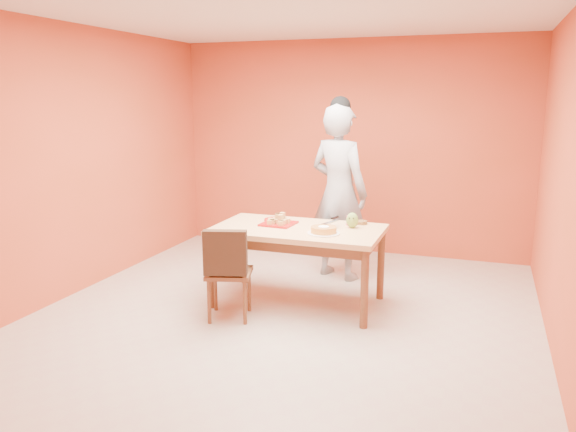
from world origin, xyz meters
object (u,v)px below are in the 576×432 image
(dining_table, at_px, (298,237))
(pastry_platter, at_px, (278,224))
(egg_ornament, at_px, (352,220))
(dining_chair, at_px, (228,271))
(red_dinner_plate, at_px, (276,220))
(magenta_glass, at_px, (350,221))
(checker_tin, at_px, (362,222))
(person, at_px, (339,193))
(sponge_cake, at_px, (324,230))

(dining_table, xyz_separation_m, pastry_platter, (-0.22, 0.06, 0.10))
(dining_table, xyz_separation_m, egg_ornament, (0.49, 0.16, 0.17))
(dining_chair, xyz_separation_m, red_dinner_plate, (0.16, 0.81, 0.32))
(dining_chair, bearing_deg, magenta_glass, 26.23)
(dining_chair, bearing_deg, egg_ornament, 21.02)
(dining_chair, distance_m, egg_ornament, 1.27)
(egg_ornament, relative_size, checker_tin, 1.32)
(person, height_order, egg_ornament, person)
(dining_chair, relative_size, sponge_cake, 3.68)
(dining_chair, xyz_separation_m, pastry_platter, (0.25, 0.63, 0.32))
(dining_table, xyz_separation_m, sponge_cake, (0.30, -0.16, 0.13))
(pastry_platter, xyz_separation_m, checker_tin, (0.76, 0.29, 0.01))
(pastry_platter, relative_size, checker_tin, 2.76)
(checker_tin, bearing_deg, dining_table, -147.18)
(pastry_platter, relative_size, red_dinner_plate, 1.27)
(checker_tin, bearing_deg, dining_chair, -137.61)
(dining_table, relative_size, sponge_cake, 6.80)
(dining_chair, xyz_separation_m, sponge_cake, (0.77, 0.41, 0.35))
(pastry_platter, xyz_separation_m, sponge_cake, (0.52, -0.22, 0.03))
(person, height_order, sponge_cake, person)
(person, height_order, magenta_glass, person)
(red_dinner_plate, xyz_separation_m, checker_tin, (0.85, 0.12, 0.01))
(dining_chair, distance_m, checker_tin, 1.41)
(pastry_platter, distance_m, checker_tin, 0.82)
(pastry_platter, height_order, magenta_glass, magenta_glass)
(pastry_platter, bearing_deg, red_dinner_plate, 117.30)
(sponge_cake, height_order, egg_ornament, egg_ornament)
(pastry_platter, height_order, sponge_cake, sponge_cake)
(egg_ornament, bearing_deg, red_dinner_plate, 151.23)
(red_dinner_plate, xyz_separation_m, egg_ornament, (0.80, -0.07, 0.07))
(dining_table, xyz_separation_m, checker_tin, (0.54, 0.35, 0.11))
(dining_table, height_order, egg_ornament, egg_ornament)
(dining_chair, height_order, person, person)
(magenta_glass, xyz_separation_m, checker_tin, (0.10, 0.08, -0.03))
(egg_ornament, bearing_deg, magenta_glass, 91.89)
(magenta_glass, bearing_deg, egg_ornament, -64.14)
(pastry_platter, relative_size, sponge_cake, 1.31)
(dining_table, height_order, person, person)
(sponge_cake, relative_size, egg_ornament, 1.59)
(dining_chair, distance_m, magenta_glass, 1.29)
(red_dinner_plate, bearing_deg, person, 56.82)
(sponge_cake, height_order, magenta_glass, magenta_glass)
(sponge_cake, bearing_deg, magenta_glass, 71.95)
(pastry_platter, bearing_deg, person, 66.94)
(red_dinner_plate, height_order, sponge_cake, sponge_cake)
(egg_ornament, distance_m, checker_tin, 0.20)
(person, height_order, checker_tin, person)
(red_dinner_plate, height_order, egg_ornament, egg_ornament)
(pastry_platter, xyz_separation_m, egg_ornament, (0.71, 0.10, 0.06))
(person, distance_m, pastry_platter, 0.98)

